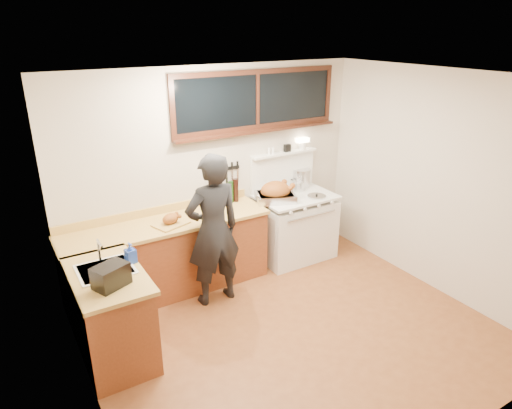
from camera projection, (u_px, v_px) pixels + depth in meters
ground_plane at (293, 332)px, 4.82m from camera, size 4.00×3.50×0.02m
room_shell at (299, 184)px, 4.21m from camera, size 4.10×3.60×2.65m
counter_back at (169, 257)px, 5.42m from camera, size 2.44×0.64×1.00m
counter_left at (111, 315)px, 4.33m from camera, size 0.64×1.09×0.90m
sink_unit at (106, 275)px, 4.26m from camera, size 0.50×0.45×0.37m
vintage_stove at (294, 225)px, 6.25m from camera, size 1.02×0.74×1.59m
back_window at (258, 107)px, 5.72m from camera, size 2.32×0.13×0.77m
left_doorway at (102, 338)px, 3.02m from camera, size 0.02×1.04×2.17m
knife_strip at (223, 170)px, 5.76m from camera, size 0.46×0.03×0.28m
man at (213, 231)px, 5.07m from camera, size 0.65×0.43×1.78m
soap_bottle at (130, 253)px, 4.33m from camera, size 0.11×0.11×0.21m
toaster at (111, 276)px, 3.94m from camera, size 0.35×0.30×0.20m
cutting_board at (171, 220)px, 5.18m from camera, size 0.44×0.38×0.13m
roast_turkey at (276, 193)px, 5.87m from camera, size 0.59×0.52×0.26m
stockpot at (301, 177)px, 6.41m from camera, size 0.27×0.27×0.25m
saucepan at (298, 186)px, 6.24m from camera, size 0.18×0.30×0.13m
pot_lid at (317, 196)px, 6.02m from camera, size 0.31×0.31×0.04m
coffee_tin at (212, 203)px, 5.65m from camera, size 0.11×0.10×0.13m
pitcher at (217, 200)px, 5.66m from camera, size 0.13×0.13×0.19m
bottle_cluster at (227, 193)px, 5.78m from camera, size 0.40×0.07×0.30m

